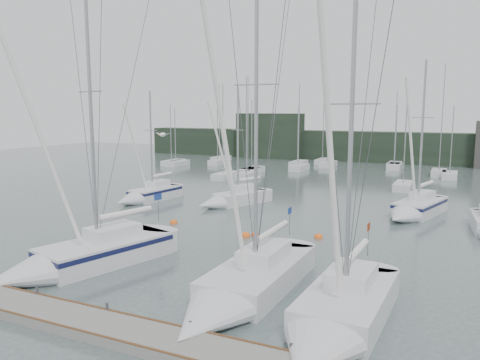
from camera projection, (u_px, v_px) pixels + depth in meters
name	position (u px, v px, depth m)	size (l,w,h in m)	color
ground	(199.00, 293.00, 22.17)	(160.00, 160.00, 0.00)	#495856
dock	(132.00, 334.00, 17.66)	(24.00, 2.00, 0.40)	slate
far_treeline	(387.00, 147.00, 77.35)	(90.00, 4.00, 5.00)	black
far_building_left	(270.00, 136.00, 83.71)	(12.00, 3.00, 8.00)	black
mast_forest	(323.00, 168.00, 66.19)	(60.18, 26.22, 14.53)	silver
sailboat_near_left	(73.00, 260.00, 25.00)	(5.88, 10.92, 16.14)	silver
sailboat_near_center	(238.00, 292.00, 20.78)	(3.39, 11.70, 16.55)	silver
sailboat_near_right	(334.00, 322.00, 17.79)	(3.48, 9.87, 14.94)	silver
sailboat_mid_a	(146.00, 195.00, 44.27)	(3.34, 7.83, 11.12)	silver
sailboat_mid_b	(229.00, 200.00, 42.33)	(5.05, 7.78, 11.35)	silver
sailboat_mid_d	(413.00, 210.00, 37.65)	(4.78, 8.70, 13.36)	silver
buoy_a	(246.00, 236.00, 32.03)	(0.63, 0.63, 0.63)	#FB5C16
buoy_b	(318.00, 238.00, 31.71)	(0.61, 0.61, 0.61)	#FB5C16
buoy_c	(174.00, 223.00, 35.76)	(0.60, 0.60, 0.60)	#FB5C16
seagull	(163.00, 135.00, 22.09)	(0.98, 0.48, 0.20)	white
buoy_d	(255.00, 235.00, 32.31)	(0.52, 0.52, 0.52)	#FB5C16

